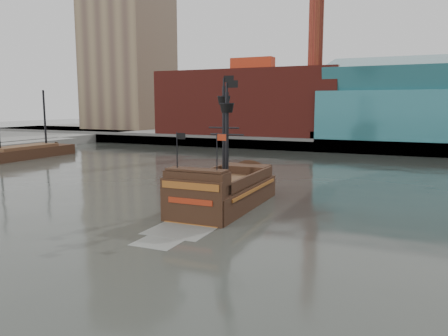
% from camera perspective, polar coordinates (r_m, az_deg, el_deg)
% --- Properties ---
extents(ground, '(400.00, 400.00, 0.00)m').
position_cam_1_polar(ground, '(29.66, -6.92, -10.12)').
color(ground, '#2A2D28').
rests_on(ground, ground).
extents(promenade_far, '(220.00, 60.00, 2.00)m').
position_cam_1_polar(promenade_far, '(117.16, 17.36, 3.82)').
color(promenade_far, slate).
rests_on(promenade_far, ground).
extents(seawall, '(220.00, 1.00, 2.60)m').
position_cam_1_polar(seawall, '(88.05, 14.87, 2.76)').
color(seawall, '#4C4C49').
rests_on(seawall, ground).
extents(skyline, '(149.00, 45.00, 62.00)m').
position_cam_1_polar(skyline, '(109.97, 20.17, 15.74)').
color(skyline, '#786548').
rests_on(skyline, promenade_far).
extents(pirate_ship, '(5.76, 17.31, 12.88)m').
position_cam_1_polar(pirate_ship, '(40.05, 0.01, -3.48)').
color(pirate_ship, black).
rests_on(pirate_ship, ground).
extents(docked_vessel, '(5.06, 20.04, 13.54)m').
position_cam_1_polar(docked_vessel, '(83.69, -24.57, 1.72)').
color(docked_vessel, black).
rests_on(docked_vessel, ground).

